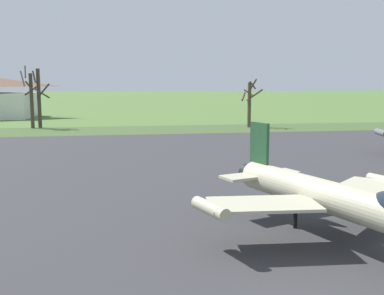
# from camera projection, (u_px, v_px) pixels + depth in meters

# --- Properties ---
(asphalt_apron) EXTENTS (82.19, 62.70, 0.05)m
(asphalt_apron) POSITION_uv_depth(u_px,v_px,m) (200.00, 187.00, 31.52)
(asphalt_apron) COLOR #333335
(asphalt_apron) RESTS_ON ground
(grass_verge_strip) EXTENTS (142.19, 12.00, 0.06)m
(grass_verge_strip) POSITION_uv_depth(u_px,v_px,m) (154.00, 130.00, 67.98)
(grass_verge_strip) COLOR #3E552C
(grass_verge_strip) RESTS_ON ground
(jet_fighter_front_left) EXTENTS (11.44, 14.62, 5.00)m
(jet_fighter_front_left) POSITION_uv_depth(u_px,v_px,m) (344.00, 201.00, 19.80)
(jet_fighter_front_left) COLOR #B7B293
(jet_fighter_front_left) RESTS_ON ground
(bare_tree_far_left) EXTENTS (2.37, 2.79, 9.43)m
(bare_tree_far_left) POSITION_uv_depth(u_px,v_px,m) (31.00, 98.00, 69.37)
(bare_tree_far_left) COLOR #42382D
(bare_tree_far_left) RESTS_ON ground
(bare_tree_left_of_center) EXTENTS (2.62, 3.39, 8.99)m
(bare_tree_left_of_center) POSITION_uv_depth(u_px,v_px,m) (39.00, 97.00, 69.97)
(bare_tree_left_of_center) COLOR #42382D
(bare_tree_left_of_center) RESTS_ON ground
(bare_tree_center) EXTENTS (3.54, 3.19, 7.51)m
(bare_tree_center) POSITION_uv_depth(u_px,v_px,m) (250.00, 102.00, 71.23)
(bare_tree_center) COLOR brown
(bare_tree_center) RESTS_ON ground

